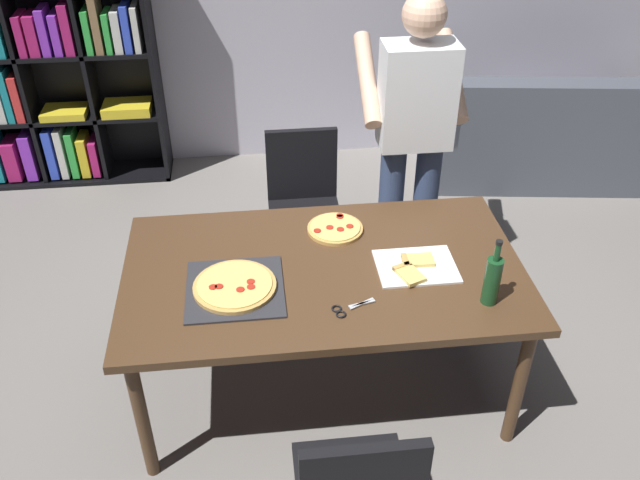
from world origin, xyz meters
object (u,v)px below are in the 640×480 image
(chair_far_side, at_px, (304,197))
(wine_bottle, at_px, (492,279))
(couch, at_px, (541,138))
(second_pizza_plain, at_px, (335,228))
(pepperoni_pizza_on_tray, at_px, (235,287))
(kitchen_scissors, at_px, (347,309))
(person_serving_pizza, at_px, (413,134))
(bookshelf, at_px, (51,56))
(dining_table, at_px, (324,279))

(chair_far_side, distance_m, wine_bottle, 1.52)
(couch, distance_m, second_pizza_plain, 2.52)
(pepperoni_pizza_on_tray, height_order, wine_bottle, wine_bottle)
(kitchen_scissors, bearing_deg, person_serving_pizza, 64.73)
(chair_far_side, relative_size, bookshelf, 0.46)
(dining_table, distance_m, kitchen_scissors, 0.31)
(chair_far_side, height_order, person_serving_pizza, person_serving_pizza)
(bookshelf, relative_size, pepperoni_pizza_on_tray, 4.62)
(person_serving_pizza, relative_size, kitchen_scissors, 8.83)
(wine_bottle, bearing_deg, bookshelf, 130.68)
(chair_far_side, height_order, kitchen_scissors, chair_far_side)
(bookshelf, xyz_separation_m, kitchen_scissors, (1.70, -2.67, -0.19))
(dining_table, xyz_separation_m, couch, (1.89, 1.99, -0.38))
(wine_bottle, bearing_deg, kitchen_scissors, 178.56)
(dining_table, xyz_separation_m, person_serving_pizza, (0.57, 0.79, 0.31))
(person_serving_pizza, xyz_separation_m, second_pizza_plain, (-0.48, -0.49, -0.24))
(second_pizza_plain, bearing_deg, bookshelf, 129.72)
(kitchen_scissors, bearing_deg, pepperoni_pizza_on_tray, 158.29)
(dining_table, bearing_deg, pepperoni_pizza_on_tray, -164.67)
(chair_far_side, relative_size, wine_bottle, 2.85)
(kitchen_scissors, relative_size, second_pizza_plain, 0.73)
(bookshelf, height_order, second_pizza_plain, bookshelf)
(chair_far_side, bearing_deg, second_pizza_plain, -82.76)
(pepperoni_pizza_on_tray, distance_m, second_pizza_plain, 0.64)
(chair_far_side, relative_size, couch, 0.50)
(bookshelf, xyz_separation_m, person_serving_pizza, (2.21, -1.59, 0.06))
(couch, relative_size, wine_bottle, 5.69)
(couch, distance_m, person_serving_pizza, 1.91)
(pepperoni_pizza_on_tray, xyz_separation_m, kitchen_scissors, (0.47, -0.19, -0.01))
(pepperoni_pizza_on_tray, bearing_deg, dining_table, 15.33)
(bookshelf, distance_m, person_serving_pizza, 2.73)
(pepperoni_pizza_on_tray, bearing_deg, person_serving_pizza, 42.57)
(couch, relative_size, person_serving_pizza, 1.03)
(person_serving_pizza, distance_m, pepperoni_pizza_on_tray, 1.35)
(bookshelf, relative_size, wine_bottle, 6.17)
(pepperoni_pizza_on_tray, bearing_deg, second_pizza_plain, 39.23)
(kitchen_scissors, bearing_deg, couch, 51.31)
(chair_far_side, height_order, pepperoni_pizza_on_tray, chair_far_side)
(person_serving_pizza, relative_size, second_pizza_plain, 6.42)
(bookshelf, relative_size, person_serving_pizza, 1.11)
(dining_table, distance_m, chair_far_side, 1.02)
(person_serving_pizza, xyz_separation_m, pepperoni_pizza_on_tray, (-0.98, -0.90, -0.23))
(bookshelf, bearing_deg, second_pizza_plain, -50.28)
(kitchen_scissors, bearing_deg, bookshelf, 122.53)
(dining_table, height_order, person_serving_pizza, person_serving_pizza)
(pepperoni_pizza_on_tray, relative_size, kitchen_scissors, 2.13)
(bookshelf, height_order, wine_bottle, bookshelf)
(couch, bearing_deg, bookshelf, 173.72)
(dining_table, xyz_separation_m, kitchen_scissors, (0.06, -0.30, 0.07))
(bookshelf, bearing_deg, kitchen_scissors, -57.47)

